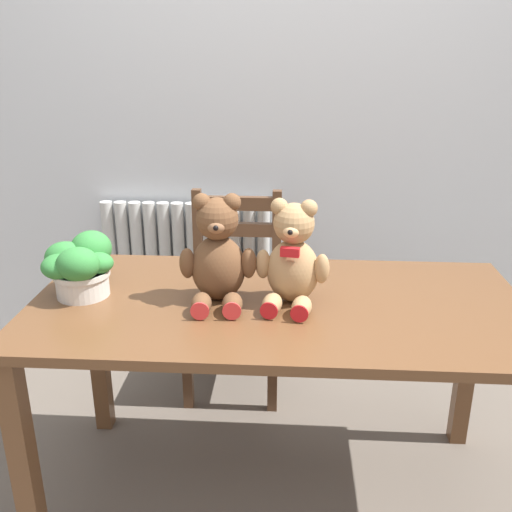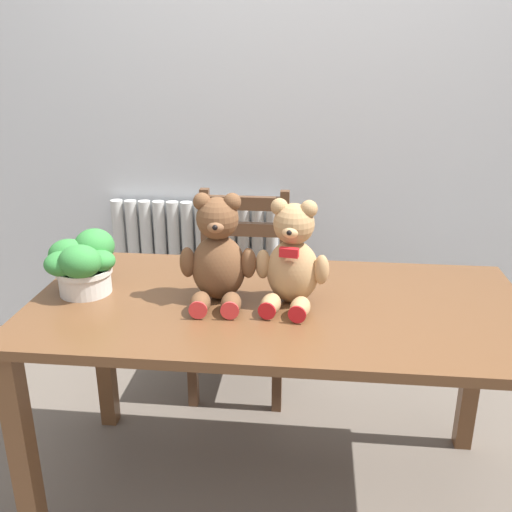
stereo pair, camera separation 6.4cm
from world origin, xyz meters
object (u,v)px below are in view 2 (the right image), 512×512
at_px(wooden_chair_behind, 241,290).
at_px(teddy_bear_right, 292,260).
at_px(potted_plant, 82,262).
at_px(teddy_bear_left, 218,256).

height_order(wooden_chair_behind, teddy_bear_right, teddy_bear_right).
distance_m(teddy_bear_right, potted_plant, 0.65).
bearing_deg(teddy_bear_left, potted_plant, -5.19).
bearing_deg(wooden_chair_behind, potted_plant, 60.13).
distance_m(wooden_chair_behind, teddy_bear_right, 0.86).
relative_size(teddy_bear_left, potted_plant, 1.45).
bearing_deg(wooden_chair_behind, teddy_bear_left, 92.17).
height_order(teddy_bear_left, teddy_bear_right, teddy_bear_left).
relative_size(teddy_bear_left, teddy_bear_right, 1.04).
relative_size(wooden_chair_behind, teddy_bear_right, 2.70).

